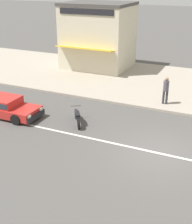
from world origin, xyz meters
name	(u,v)px	position (x,y,z in m)	size (l,w,h in m)	color
ground_plane	(158,153)	(0.00, 0.00, 0.00)	(160.00, 160.00, 0.00)	#4C4947
lane_centre_stripe	(158,153)	(0.00, 0.00, 0.00)	(50.40, 0.14, 0.01)	silver
kerb_strip	(192,88)	(0.00, 9.71, 0.07)	(68.00, 10.00, 0.15)	#9E9384
hatchback_red_1	(5,106)	(-9.04, 0.51, 0.59)	(3.89, 1.79, 1.10)	red
motorcycle_1	(77,116)	(-4.79, 1.26, 0.42)	(1.16, 1.61, 0.80)	black
pedestrian_near_clock	(166,88)	(-1.05, 5.71, 1.14)	(0.34, 0.34, 1.70)	#333338
shopfront_mid_block	(98,35)	(-8.40, 12.05, 2.82)	(5.44, 5.37, 5.33)	beige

